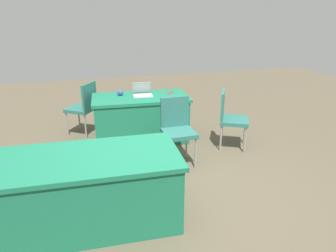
{
  "coord_description": "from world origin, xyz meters",
  "views": [
    {
      "loc": [
        0.9,
        3.04,
        2.18
      ],
      "look_at": [
        -0.01,
        -0.18,
        0.9
      ],
      "focal_mm": 33.44,
      "sensor_mm": 36.0,
      "label": 1
    }
  ],
  "objects": [
    {
      "name": "ground_plane",
      "position": [
        0.0,
        0.0,
        0.0
      ],
      "size": [
        14.4,
        14.4,
        0.0
      ],
      "primitive_type": "plane",
      "color": "brown"
    },
    {
      "name": "chair_near_front",
      "position": [
        0.9,
        -2.47,
        0.54
      ],
      "size": [
        0.61,
        0.61,
        0.95
      ],
      "rotation": [
        0.0,
        0.0,
        4.12
      ],
      "color": "#9E9993",
      "rests_on": "ground"
    },
    {
      "name": "table_foreground",
      "position": [
        -0.03,
        -1.95,
        0.39
      ],
      "size": [
        1.65,
        0.91,
        0.78
      ],
      "rotation": [
        0.0,
        0.0,
        -0.07
      ],
      "color": "#1E7A56",
      "rests_on": "ground"
    },
    {
      "name": "scissors_red",
      "position": [
        -0.58,
        -2.04,
        0.78
      ],
      "size": [
        0.15,
        0.15,
        0.01
      ],
      "primitive_type": "cube",
      "rotation": [
        0.0,
        0.0,
        0.8
      ],
      "color": "red",
      "rests_on": "table_foreground"
    },
    {
      "name": "chair_tucked_right",
      "position": [
        -1.35,
        -1.26,
        0.54
      ],
      "size": [
        0.59,
        0.59,
        0.94
      ],
      "rotation": [
        0.0,
        0.0,
        1.09
      ],
      "color": "#9E9993",
      "rests_on": "ground"
    },
    {
      "name": "laptop_silver",
      "position": [
        -0.08,
        -2.01,
        0.81
      ],
      "size": [
        0.34,
        0.32,
        0.21
      ],
      "rotation": [
        0.0,
        0.0,
        -0.08
      ],
      "color": "silver",
      "rests_on": "table_foreground"
    },
    {
      "name": "table_mid_left",
      "position": [
        0.93,
        0.12,
        0.39
      ],
      "size": [
        1.93,
        0.99,
        0.78
      ],
      "rotation": [
        0.0,
        0.0,
        -0.04
      ],
      "color": "#1E7A56",
      "rests_on": "ground"
    },
    {
      "name": "yarn_ball",
      "position": [
        0.28,
        -2.11,
        0.83
      ],
      "size": [
        0.1,
        0.1,
        0.1
      ],
      "primitive_type": "sphere",
      "color": "#3F5999",
      "rests_on": "table_foreground"
    },
    {
      "name": "chair_tucked_left",
      "position": [
        -0.37,
        -0.95,
        0.57
      ],
      "size": [
        0.45,
        0.45,
        0.98
      ],
      "rotation": [
        0.0,
        0.0,
        0.02
      ],
      "color": "#9E9993",
      "rests_on": "ground"
    }
  ]
}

